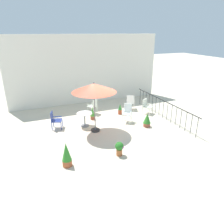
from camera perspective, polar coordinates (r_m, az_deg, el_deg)
ground_plane at (r=10.85m, az=0.18°, el=-3.93°), size 60.00×60.00×0.00m
villa_facade at (r=14.23m, az=-6.89°, el=11.37°), size 10.11×0.30×4.43m
terrace_railing at (r=12.03m, az=13.82°, el=1.52°), size 0.03×5.55×1.01m
patio_umbrella_0 at (r=9.66m, az=-4.91°, el=6.47°), size 2.08×2.08×2.44m
cafe_table_0 at (r=10.78m, az=-7.45°, el=-1.36°), size 0.79×0.79×0.71m
patio_chair_0 at (r=13.04m, az=5.04°, el=2.91°), size 0.64×0.63×0.94m
patio_chair_1 at (r=12.38m, az=-5.15°, el=1.75°), size 0.62×0.63×0.87m
patio_chair_2 at (r=10.83m, az=-15.25°, el=-1.89°), size 0.60×0.59×0.88m
patio_chair_3 at (r=12.56m, az=9.37°, el=1.81°), size 0.68×0.68×0.88m
patio_chair_4 at (r=11.25m, az=4.22°, el=0.07°), size 0.62×0.62×0.99m
potted_plant_0 at (r=12.31m, az=2.20°, el=0.80°), size 0.22×0.22×0.64m
potted_plant_1 at (r=7.82m, az=-12.24°, el=-11.27°), size 0.35×0.35×0.94m
potted_plant_2 at (r=8.32m, az=2.01°, el=-9.70°), size 0.34×0.34×0.58m
potted_plant_3 at (r=11.61m, az=-5.33°, el=-0.36°), size 0.25×0.25×0.71m
potted_plant_4 at (r=10.83m, az=9.49°, el=-2.13°), size 0.39×0.39×0.71m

